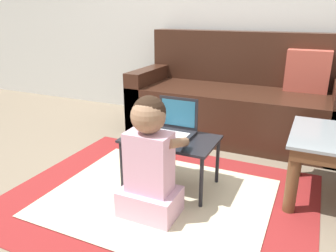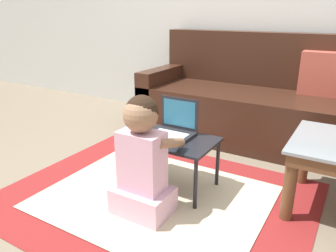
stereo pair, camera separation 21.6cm
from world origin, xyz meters
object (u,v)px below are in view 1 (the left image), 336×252
laptop_desk (170,143)px  laptop (173,129)px  person_seated (150,161)px  computer_mouse (140,131)px  couch (238,102)px

laptop_desk → laptop: bearing=95.0°
person_seated → laptop_desk: bearing=95.2°
laptop_desk → person_seated: size_ratio=0.84×
computer_mouse → laptop_desk: bearing=4.2°
laptop → computer_mouse: size_ratio=2.51×
laptop_desk → person_seated: 0.35m
couch → computer_mouse: (-0.38, -1.20, 0.05)m
laptop → person_seated: bearing=-84.8°
person_seated → laptop: bearing=95.2°
couch → laptop: couch is taller
couch → laptop_desk: couch is taller
couch → laptop: 1.14m
couch → person_seated: 1.53m
laptop_desk → person_seated: person_seated is taller
laptop → computer_mouse: bearing=-161.9°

